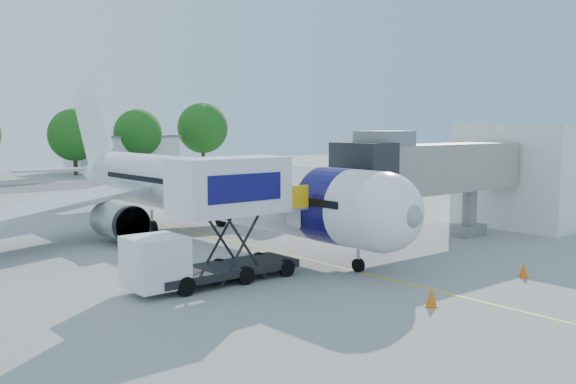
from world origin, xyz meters
TOP-DOWN VIEW (x-y plane):
  - ground at (0.00, 0.00)m, footprint 160.00×160.00m
  - guidance_line at (0.00, 0.00)m, footprint 0.15×70.00m
  - taxiway_strip at (0.00, 42.00)m, footprint 120.00×10.00m
  - aircraft at (0.00, 4.12)m, footprint 34.17×37.73m
  - jet_bridge at (7.99, -7.00)m, footprint 13.90×3.20m
  - terminal_stub at (18.50, -7.00)m, footprint 5.00×8.00m
  - catering_hiloader at (-6.26, -7.00)m, footprint 8.50×2.44m
  - safety_cone_a at (4.96, -15.11)m, footprint 0.43×0.43m
  - safety_cone_b at (-2.09, -15.39)m, footprint 0.45×0.45m
  - outbuilding_right at (22.00, 62.00)m, footprint 16.40×7.40m
  - tree_e at (12.23, 56.11)m, footprint 7.17×7.17m
  - tree_f at (23.44, 59.61)m, footprint 7.29×7.29m
  - tree_g at (35.10, 59.73)m, footprint 8.27×8.27m

SIDE VIEW (x-z plane):
  - ground at x=0.00m, z-range 0.00..0.00m
  - taxiway_strip at x=0.00m, z-range 0.00..0.01m
  - guidance_line at x=0.00m, z-range 0.00..0.01m
  - safety_cone_a at x=4.96m, z-range -0.01..0.67m
  - safety_cone_b at x=-2.09m, z-range -0.02..0.70m
  - outbuilding_right at x=22.00m, z-range 0.01..5.31m
  - catering_hiloader at x=-6.26m, z-range 0.01..5.51m
  - aircraft at x=0.00m, z-range -2.73..8.62m
  - terminal_stub at x=18.50m, z-range 0.00..7.00m
  - jet_bridge at x=7.99m, z-range 1.04..7.64m
  - tree_e at x=12.23m, z-range 0.98..10.12m
  - tree_f at x=23.44m, z-range 0.99..10.29m
  - tree_g at x=35.10m, z-range 1.13..11.67m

